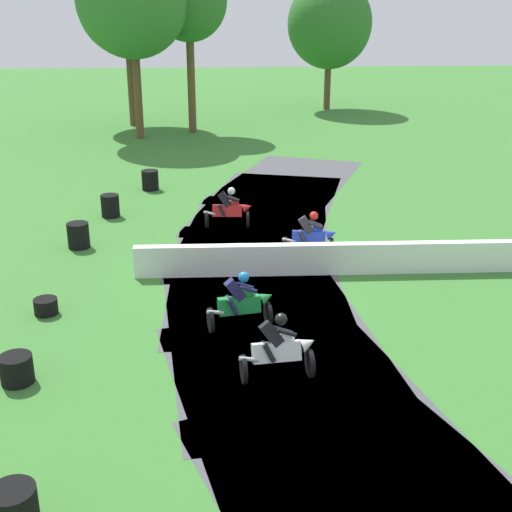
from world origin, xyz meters
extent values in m
plane|color=#38752D|center=(0.00, 0.00, 0.00)|extent=(120.00, 120.00, 0.00)
cube|color=#47474C|center=(2.15, 10.36, 0.00)|extent=(7.71, 9.97, 0.01)
cube|color=#47474C|center=(1.01, 7.00, 0.00)|extent=(6.86, 9.77, 0.01)
cube|color=#47474C|center=(0.29, 3.53, 0.00)|extent=(5.91, 9.43, 0.01)
cube|color=#47474C|center=(0.01, 0.00, 0.00)|extent=(4.86, 8.94, 0.01)
cube|color=#47474C|center=(0.16, -3.54, 0.00)|extent=(5.60, 9.29, 0.01)
cube|color=#47474C|center=(0.75, -7.03, 0.00)|extent=(6.58, 9.68, 0.01)
cube|color=white|center=(5.63, -0.11, 0.45)|extent=(18.00, 0.64, 0.90)
cylinder|color=black|center=(0.04, 4.19, 0.29)|extent=(0.15, 0.72, 0.71)
cylinder|color=black|center=(-1.35, 4.30, 0.29)|extent=(0.15, 0.72, 0.71)
cube|color=red|center=(-0.65, 4.31, 0.59)|extent=(1.03, 0.44, 0.45)
ellipsoid|color=red|center=(-0.46, 4.35, 0.84)|extent=(0.46, 0.36, 0.29)
cone|color=red|center=(0.03, 4.28, 0.70)|extent=(0.41, 0.38, 0.46)
cylinder|color=#B2B2B7|center=(-1.26, 4.22, 0.53)|extent=(0.42, 0.15, 0.17)
cube|color=black|center=(-0.72, 4.40, 0.96)|extent=(0.51, 0.42, 0.61)
sphere|color=white|center=(-0.50, 4.44, 1.24)|extent=(0.26, 0.26, 0.26)
cylinder|color=black|center=(-0.43, 4.55, 0.95)|extent=(0.43, 0.16, 0.24)
cylinder|color=black|center=(-0.46, 4.20, 1.02)|extent=(0.43, 0.16, 0.24)
cylinder|color=black|center=(-0.81, 4.50, 0.57)|extent=(0.27, 0.20, 0.42)
cylinder|color=black|center=(-0.84, 4.15, 0.64)|extent=(0.27, 0.20, 0.42)
cylinder|color=black|center=(2.43, 1.25, 0.30)|extent=(0.18, 0.70, 0.69)
cylinder|color=black|center=(1.04, 1.43, 0.30)|extent=(0.18, 0.70, 0.69)
cube|color=#1E38B2|center=(1.74, 1.39, 0.59)|extent=(1.04, 0.47, 0.44)
ellipsoid|color=#1E38B2|center=(1.93, 1.41, 0.85)|extent=(0.48, 0.37, 0.28)
cone|color=#1E38B2|center=(2.42, 1.33, 0.71)|extent=(0.42, 0.40, 0.45)
cylinder|color=#B2B2B7|center=(1.13, 1.34, 0.53)|extent=(0.42, 0.16, 0.17)
cube|color=#28282D|center=(1.67, 1.47, 0.97)|extent=(0.52, 0.40, 0.61)
sphere|color=red|center=(1.90, 1.49, 1.25)|extent=(0.26, 0.26, 0.26)
cylinder|color=#28282D|center=(1.97, 1.61, 0.96)|extent=(0.43, 0.17, 0.24)
cylinder|color=#28282D|center=(1.93, 1.26, 1.02)|extent=(0.43, 0.17, 0.24)
cylinder|color=#28282D|center=(1.59, 1.60, 0.58)|extent=(0.27, 0.19, 0.42)
cylinder|color=#28282D|center=(1.54, 1.24, 0.64)|extent=(0.27, 0.19, 0.42)
cylinder|color=black|center=(0.15, -3.19, 0.30)|extent=(0.21, 0.70, 0.69)
cylinder|color=black|center=(-1.23, -3.45, 0.30)|extent=(0.21, 0.70, 0.69)
cube|color=#198438|center=(-0.55, -3.27, 0.59)|extent=(1.05, 0.52, 0.44)
ellipsoid|color=#198438|center=(-0.38, -3.19, 0.85)|extent=(0.49, 0.39, 0.28)
cone|color=#198438|center=(0.11, -3.13, 0.71)|extent=(0.45, 0.41, 0.45)
cylinder|color=#B2B2B7|center=(-1.12, -3.51, 0.53)|extent=(0.42, 0.16, 0.17)
cube|color=#1E1E4C|center=(-0.64, -3.22, 0.97)|extent=(0.55, 0.36, 0.61)
sphere|color=#1E7FE0|center=(-0.43, -3.14, 1.25)|extent=(0.26, 0.26, 0.26)
cylinder|color=#1E1E4C|center=(-0.40, -2.99, 0.96)|extent=(0.44, 0.15, 0.24)
cylinder|color=#1E1E4C|center=(-0.34, -3.34, 1.02)|extent=(0.44, 0.15, 0.24)
cylinder|color=#1E1E4C|center=(-0.76, -3.13, 0.58)|extent=(0.29, 0.16, 0.42)
cylinder|color=#1E1E4C|center=(-0.70, -3.47, 0.64)|extent=(0.29, 0.16, 0.42)
cylinder|color=black|center=(0.83, -5.55, 0.28)|extent=(0.18, 0.77, 0.76)
cylinder|color=black|center=(-0.56, -5.71, 0.28)|extent=(0.18, 0.77, 0.76)
cube|color=silver|center=(0.12, -5.53, 0.57)|extent=(1.04, 0.51, 0.47)
ellipsoid|color=silver|center=(0.29, -5.42, 0.81)|extent=(0.48, 0.39, 0.32)
cone|color=silver|center=(0.79, -5.41, 0.68)|extent=(0.43, 0.45, 0.49)
cylinder|color=#B2B2B7|center=(-0.46, -5.74, 0.53)|extent=(0.42, 0.14, 0.18)
cube|color=black|center=(0.03, -5.41, 0.93)|extent=(0.54, 0.46, 0.63)
sphere|color=black|center=(0.24, -5.29, 1.19)|extent=(0.26, 0.26, 0.26)
cylinder|color=black|center=(0.29, -5.20, 0.89)|extent=(0.43, 0.12, 0.25)
cylinder|color=black|center=(0.33, -5.54, 1.01)|extent=(0.43, 0.12, 0.25)
cylinder|color=black|center=(-0.08, -5.37, 0.53)|extent=(0.29, 0.23, 0.42)
cylinder|color=black|center=(-0.04, -5.71, 0.64)|extent=(0.29, 0.23, 0.42)
cylinder|color=black|center=(-3.67, 9.32, 0.10)|extent=(0.68, 0.68, 0.20)
cylinder|color=black|center=(-3.67, 9.32, 0.30)|extent=(0.68, 0.68, 0.20)
cylinder|color=black|center=(-3.67, 9.32, 0.50)|extent=(0.68, 0.68, 0.20)
cylinder|color=black|center=(-3.67, 9.32, 0.70)|extent=(0.68, 0.68, 0.20)
cylinder|color=black|center=(-4.81, 5.77, 0.10)|extent=(0.65, 0.65, 0.20)
cylinder|color=black|center=(-4.81, 5.77, 0.30)|extent=(0.65, 0.65, 0.20)
cylinder|color=black|center=(-4.81, 5.77, 0.50)|extent=(0.65, 0.65, 0.20)
cylinder|color=black|center=(-4.81, 5.77, 0.70)|extent=(0.65, 0.65, 0.20)
cylinder|color=black|center=(-5.37, 2.59, 0.10)|extent=(0.68, 0.68, 0.20)
cylinder|color=black|center=(-5.37, 2.59, 0.30)|extent=(0.68, 0.68, 0.20)
cylinder|color=black|center=(-5.37, 2.59, 0.50)|extent=(0.68, 0.68, 0.20)
cylinder|color=black|center=(-5.37, 2.59, 0.70)|extent=(0.68, 0.68, 0.20)
cylinder|color=black|center=(-5.33, -2.20, 0.10)|extent=(0.59, 0.59, 0.20)
cylinder|color=black|center=(-5.33, -2.20, 0.30)|extent=(0.59, 0.59, 0.20)
cylinder|color=black|center=(-5.19, -5.44, 0.10)|extent=(0.68, 0.68, 0.20)
cylinder|color=black|center=(-5.19, -5.44, 0.30)|extent=(0.68, 0.68, 0.20)
cylinder|color=black|center=(-5.19, -5.44, 0.50)|extent=(0.68, 0.68, 0.20)
cylinder|color=black|center=(-4.09, -9.73, 0.50)|extent=(0.70, 0.70, 0.20)
cylinder|color=black|center=(-4.09, -9.73, 0.70)|extent=(0.70, 0.70, 0.20)
cylinder|color=brown|center=(-5.12, 20.26, 2.41)|extent=(0.44, 0.44, 4.81)
cylinder|color=brown|center=(-5.90, 24.24, 2.31)|extent=(0.44, 0.44, 4.62)
ellipsoid|color=#2D6B28|center=(-5.90, 24.24, 7.01)|extent=(5.64, 5.64, 5.92)
cylinder|color=brown|center=(-2.23, 21.81, 2.70)|extent=(0.44, 0.44, 5.41)
ellipsoid|color=#2D6B28|center=(-2.23, 21.81, 7.20)|extent=(4.21, 4.21, 4.42)
cylinder|color=brown|center=(6.89, 29.71, 1.64)|extent=(0.44, 0.44, 3.28)
ellipsoid|color=#2D6B28|center=(6.89, 29.71, 5.68)|extent=(5.64, 5.64, 5.92)
camera|label=1|loc=(-1.08, -17.83, 7.43)|focal=47.66mm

